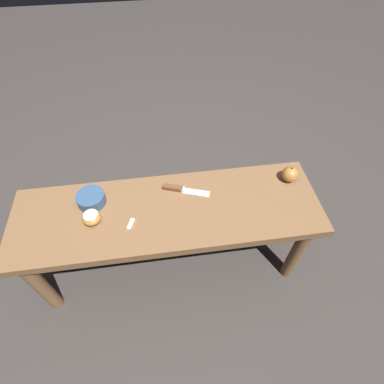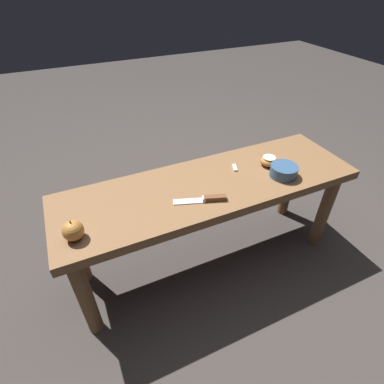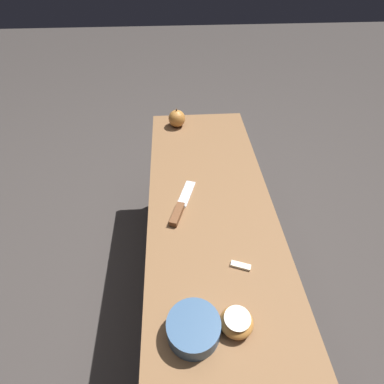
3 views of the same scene
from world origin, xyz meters
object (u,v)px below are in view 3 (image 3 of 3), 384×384
(knife, at_px, (180,208))
(apple_cut, at_px, (237,322))
(wooden_bench, at_px, (213,239))
(apple_whole, at_px, (177,118))
(bowl, at_px, (194,328))

(knife, relative_size, apple_cut, 2.72)
(wooden_bench, height_order, knife, knife)
(knife, distance_m, apple_whole, 0.50)
(apple_whole, xyz_separation_m, bowl, (-0.88, -0.01, -0.01))
(knife, bearing_deg, apple_whole, 18.11)
(knife, relative_size, apple_whole, 2.55)
(wooden_bench, height_order, bowl, bowl)
(apple_cut, bearing_deg, knife, 17.01)
(bowl, bearing_deg, knife, 2.50)
(wooden_bench, distance_m, bowl, 0.34)
(knife, height_order, bowl, bowl)
(wooden_bench, xyz_separation_m, apple_whole, (0.56, 0.09, 0.11))
(apple_whole, bearing_deg, apple_cut, -173.00)
(knife, bearing_deg, apple_cut, -144.16)
(apple_cut, bearing_deg, bowl, 95.13)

